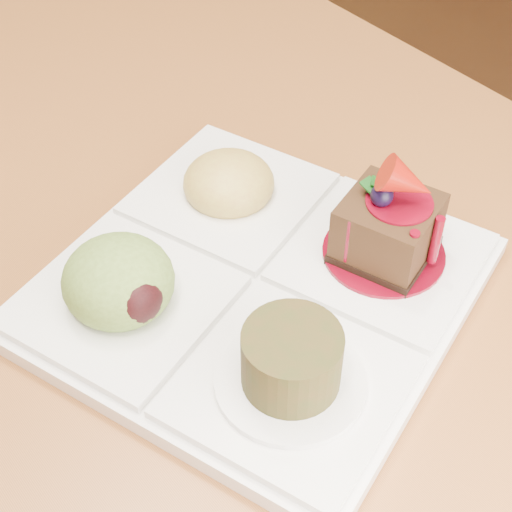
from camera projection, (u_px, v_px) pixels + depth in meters
sampler_plate at (250, 274)px, 0.48m from camera, size 0.31×0.31×0.09m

